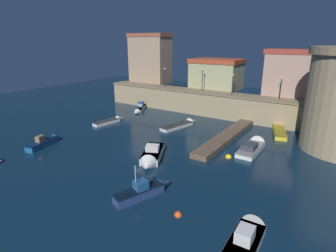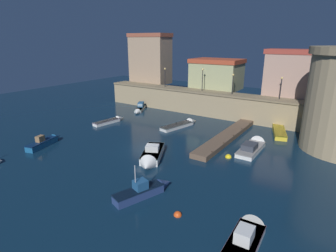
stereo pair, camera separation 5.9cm
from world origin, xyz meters
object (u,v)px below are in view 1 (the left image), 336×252
object	(u,v)px
moored_boat_4	(254,146)
moored_boat_9	(146,190)
quay_lamp_1	(202,76)
moored_boat_3	(183,124)
quay_lamp_3	(281,84)
quay_lamp_2	(233,81)
mooring_buoy_0	(178,215)
quay_lamp_0	(165,74)
moored_boat_6	(151,157)
moored_boat_2	(278,129)
moored_boat_7	(249,233)
mooring_buoy_1	(228,157)
moored_boat_0	(111,121)
moored_boat_5	(139,109)
moored_boat_8	(46,142)

from	to	relation	value
moored_boat_4	moored_boat_9	bearing A→B (deg)	163.82
quay_lamp_1	moored_boat_3	world-z (taller)	quay_lamp_1
quay_lamp_3	quay_lamp_2	bearing A→B (deg)	-180.00
moored_boat_9	mooring_buoy_0	xyz separation A→B (m)	(3.62, -0.83, -0.48)
quay_lamp_0	moored_boat_6	distance (m)	24.23
quay_lamp_2	mooring_buoy_0	size ratio (longest dim) A/B	5.32
moored_boat_2	moored_boat_7	bearing A→B (deg)	171.35
quay_lamp_3	moored_boat_4	xyz separation A→B (m)	(-0.01, -10.93, -5.73)
moored_boat_3	mooring_buoy_0	xyz separation A→B (m)	(10.69, -18.68, -0.27)
moored_boat_4	mooring_buoy_1	distance (m)	4.28
quay_lamp_1	quay_lamp_3	size ratio (longest dim) A/B	1.16
quay_lamp_0	moored_boat_9	distance (m)	30.70
moored_boat_4	mooring_buoy_0	world-z (taller)	moored_boat_4
moored_boat_2	mooring_buoy_0	size ratio (longest dim) A/B	12.40
moored_boat_6	mooring_buoy_1	world-z (taller)	moored_boat_6
quay_lamp_3	moored_boat_0	bearing A→B (deg)	-149.85
moored_boat_5	mooring_buoy_1	distance (m)	23.48
moored_boat_0	moored_boat_9	world-z (taller)	moored_boat_9
mooring_buoy_0	quay_lamp_3	bearing A→B (deg)	88.47
quay_lamp_3	moored_boat_2	bearing A→B (deg)	-71.48
mooring_buoy_0	quay_lamp_1	bearing A→B (deg)	113.78
moored_boat_9	quay_lamp_0	bearing A→B (deg)	50.19
moored_boat_4	mooring_buoy_1	world-z (taller)	moored_boat_4
moored_boat_0	moored_boat_8	world-z (taller)	moored_boat_8
moored_boat_2	moored_boat_7	size ratio (longest dim) A/B	1.46
mooring_buoy_0	moored_boat_5	bearing A→B (deg)	134.46
quay_lamp_3	moored_boat_2	xyz separation A→B (m)	(0.92, -2.74, -5.75)
mooring_buoy_0	mooring_buoy_1	size ratio (longest dim) A/B	0.86
moored_boat_5	quay_lamp_1	bearing A→B (deg)	85.86
quay_lamp_1	quay_lamp_2	xyz separation A→B (m)	(5.26, -0.00, -0.31)
quay_lamp_0	moored_boat_8	distance (m)	24.40
moored_boat_3	moored_boat_7	size ratio (longest dim) A/B	1.39
mooring_buoy_0	mooring_buoy_1	bearing A→B (deg)	93.99
quay_lamp_1	quay_lamp_3	bearing A→B (deg)	0.00
moored_boat_2	moored_boat_8	distance (m)	30.49
moored_boat_4	moored_boat_9	distance (m)	15.47
quay_lamp_1	moored_boat_7	xyz separation A→B (m)	(16.71, -26.14, -6.02)
moored_boat_5	moored_boat_2	bearing A→B (deg)	66.32
moored_boat_5	moored_boat_7	distance (m)	34.50
moored_boat_2	moored_boat_8	world-z (taller)	moored_boat_8
moored_boat_3	moored_boat_6	xyz separation A→B (m)	(3.44, -12.30, 0.19)
moored_boat_5	moored_boat_8	distance (m)	19.33
moored_boat_2	moored_boat_8	size ratio (longest dim) A/B	1.39
moored_boat_4	moored_boat_6	distance (m)	12.23
moored_boat_5	quay_lamp_0	bearing A→B (deg)	122.35
moored_boat_0	moored_boat_9	size ratio (longest dim) A/B	1.02
moored_boat_6	mooring_buoy_1	distance (m)	8.36
moored_boat_4	moored_boat_8	size ratio (longest dim) A/B	1.25
quay_lamp_2	quay_lamp_1	bearing A→B (deg)	180.00
mooring_buoy_1	moored_boat_0	bearing A→B (deg)	173.04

